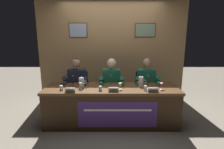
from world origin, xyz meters
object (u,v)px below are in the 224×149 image
Objects in this scene: panelist_right at (147,83)px; water_cup_center at (101,89)px; nameplate_left at (71,90)px; juice_glass_right at (162,85)px; water_cup_left at (62,88)px; microphone_right at (150,84)px; chair_left at (79,92)px; nameplate_center at (114,89)px; water_pitcher_right_side at (142,82)px; conference_table at (112,101)px; chair_center at (112,92)px; juice_glass_center at (121,85)px; microphone_center at (111,83)px; panelist_center at (112,83)px; microphone_left at (73,84)px; chair_right at (145,92)px; panelist_left at (77,83)px; water_pitcher_left_side at (82,83)px; juice_glass_left at (81,85)px; water_cup_right at (146,88)px.

water_cup_center is at bearing -148.98° from panelist_right.
nameplate_left is 1.43× the size of juice_glass_right.
microphone_right is at bearing 4.99° from water_cup_left.
panelist_right is at bearing -7.59° from chair_left.
nameplate_center is 0.63m from water_pitcher_right_side.
conference_table is 0.97m from juice_glass_right.
juice_glass_center is (0.16, -0.70, 0.38)m from chair_center.
water_cup_center is at bearing -130.82° from microphone_center.
panelist_center is at bearing -14.93° from chair_left.
water_cup_left is 0.23m from microphone_left.
water_cup_left is at bearing 146.99° from nameplate_left.
panelist_right is (0.95, 0.57, -0.05)m from water_cup_center.
chair_right is (0.75, 0.20, -0.28)m from panelist_center.
panelist_center is at bearing 27.00° from microphone_left.
conference_table is 2.08× the size of panelist_left.
chair_center is 0.89m from nameplate_center.
panelist_right reaches higher than water_pitcher_left_side.
juice_glass_left is at bearing 178.81° from juice_glass_center.
chair_center is at bearing 129.18° from water_cup_right.
juice_glass_left reaches higher than nameplate_center.
panelist_left reaches higher than nameplate_left.
panelist_center is 0.69m from water_pitcher_left_side.
microphone_center is at bearing 13.56° from juice_glass_left.
water_pitcher_left_side is at bearing -146.59° from panelist_center.
water_cup_right is at bearing -28.90° from chair_left.
water_pitcher_left_side reaches higher than water_cup_right.
panelist_right reaches higher than chair_center.
panelist_center is 0.75m from panelist_right.
water_cup_left is (-0.91, -0.07, 0.28)m from conference_table.
water_cup_right is at bearing -7.22° from microphone_left.
juice_glass_left is 1.00× the size of juice_glass_center.
water_pitcher_left_side reaches higher than juice_glass_right.
water_pitcher_right_side is (1.32, 0.07, 0.02)m from microphone_left.
water_pitcher_right_side is at bearing -20.98° from chair_left.
microphone_right is (1.27, 0.09, -0.01)m from juice_glass_left.
water_cup_right is at bearing -100.29° from chair_right.
juice_glass_center is 0.99m from chair_right.
juice_glass_right is at bearing -16.76° from panelist_left.
chair_center reaches higher than juice_glass_right.
water_pitcher_right_side is at bearing -13.10° from panelist_left.
chair_center is (0.73, 0.85, -0.33)m from nameplate_left.
panelist_left reaches higher than chair_right.
chair_left is at bearing 133.45° from nameplate_center.
nameplate_left is at bearing -137.93° from panelist_center.
microphone_center is 0.18× the size of panelist_right.
juice_glass_center is 0.57× the size of microphone_center.
panelist_right is at bearing 14.26° from microphone_left.
microphone_left is 0.82m from nameplate_center.
water_cup_center is at bearing -178.58° from water_cup_right.
microphone_center is 1.00× the size of microphone_right.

